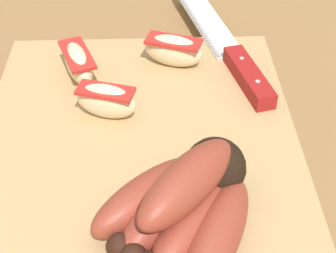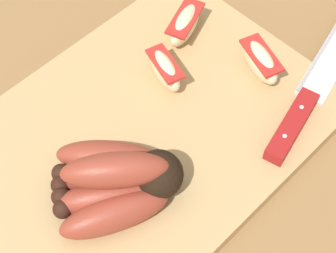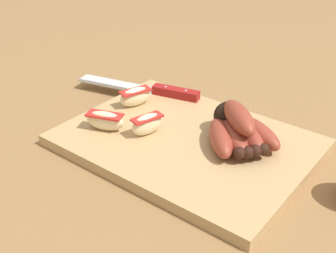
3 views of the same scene
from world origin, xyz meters
name	(u,v)px [view 2 (image 2 of 3)]	position (x,y,z in m)	size (l,w,h in m)	color
ground_plane	(148,151)	(0.00, 0.00, 0.00)	(6.00, 6.00, 0.00)	olive
cutting_board	(147,131)	(-0.01, -0.01, 0.01)	(0.42, 0.31, 0.02)	tan
banana_bunch	(117,181)	(0.06, 0.02, 0.05)	(0.15, 0.15, 0.07)	black
chefs_knife	(308,97)	(-0.17, 0.09, 0.03)	(0.28, 0.09, 0.02)	silver
apple_wedge_near	(185,24)	(-0.14, -0.08, 0.04)	(0.08, 0.05, 0.04)	beige
apple_wedge_middle	(260,61)	(-0.16, 0.02, 0.04)	(0.05, 0.07, 0.04)	beige
apple_wedge_far	(165,70)	(-0.07, -0.05, 0.04)	(0.04, 0.07, 0.04)	beige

